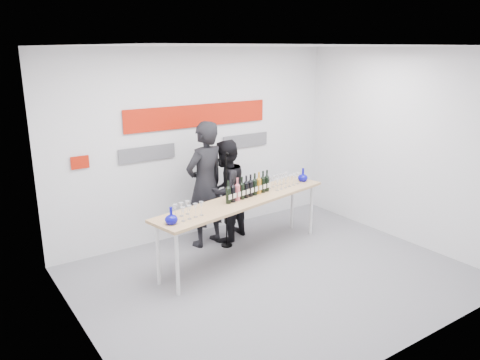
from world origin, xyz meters
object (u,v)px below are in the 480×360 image
object	(u,v)px
tasting_table	(244,203)
presenter_left	(205,184)
presenter_right	(225,191)
mic_stand	(227,218)

from	to	relation	value
tasting_table	presenter_left	xyz separation A→B (m)	(-0.22, 0.71, 0.15)
tasting_table	presenter_left	distance (m)	0.76
tasting_table	presenter_right	distance (m)	0.72
tasting_table	presenter_right	bearing A→B (deg)	67.87
presenter_left	presenter_right	xyz separation A→B (m)	(0.36, -0.01, -0.16)
presenter_left	mic_stand	size ratio (longest dim) A/B	1.29
tasting_table	presenter_left	bearing A→B (deg)	95.87
presenter_right	mic_stand	world-z (taller)	presenter_right
presenter_right	mic_stand	distance (m)	0.46
tasting_table	presenter_left	size ratio (longest dim) A/B	1.56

